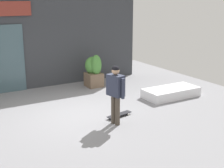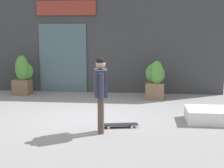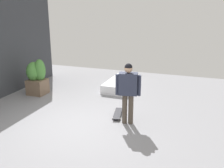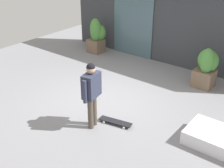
# 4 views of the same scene
# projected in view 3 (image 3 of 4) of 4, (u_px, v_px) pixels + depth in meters

# --- Properties ---
(ground_plane) EXTENTS (12.00, 12.00, 0.00)m
(ground_plane) POSITION_uv_depth(u_px,v_px,m) (78.00, 124.00, 6.79)
(ground_plane) COLOR gray
(skateboarder) EXTENTS (0.35, 0.64, 1.60)m
(skateboarder) POSITION_uv_depth(u_px,v_px,m) (128.00, 88.00, 6.59)
(skateboarder) COLOR #4C4238
(skateboarder) RESTS_ON ground_plane
(skateboard) EXTENTS (0.84, 0.36, 0.08)m
(skateboard) POSITION_uv_depth(u_px,v_px,m) (118.00, 114.00, 7.32)
(skateboard) COLOR black
(skateboard) RESTS_ON ground_plane
(planter_box_left) EXTENTS (0.61, 0.65, 1.23)m
(planter_box_left) POSITION_uv_depth(u_px,v_px,m) (37.00, 75.00, 8.99)
(planter_box_left) COLOR brown
(planter_box_left) RESTS_ON ground_plane
(snow_ledge) EXTENTS (1.92, 0.90, 0.31)m
(snow_ledge) POSITION_uv_depth(u_px,v_px,m) (121.00, 84.00, 9.78)
(snow_ledge) COLOR white
(snow_ledge) RESTS_ON ground_plane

